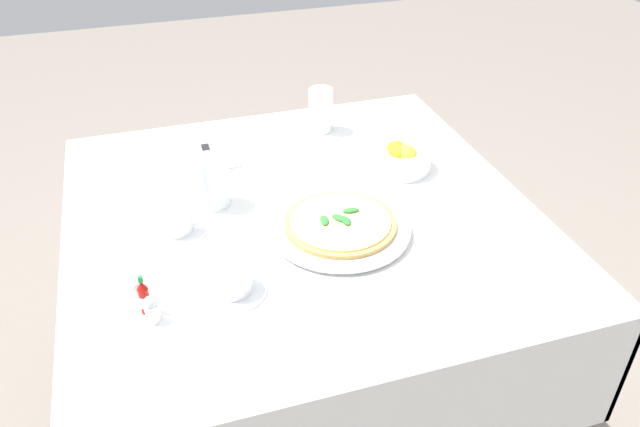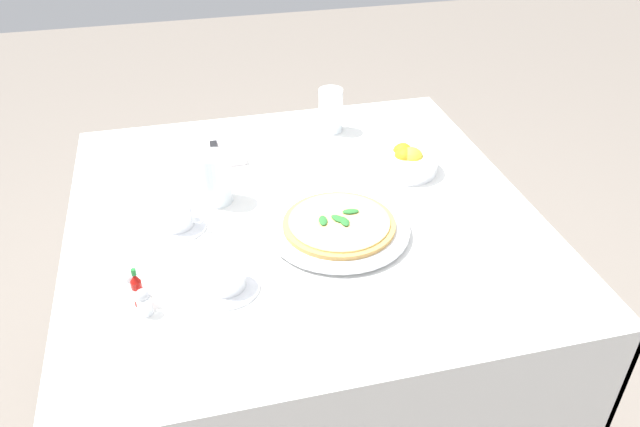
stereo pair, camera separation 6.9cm
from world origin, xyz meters
TOP-DOWN VIEW (x-y plane):
  - ground_plane at (0.00, 0.00)m, footprint 8.00×8.00m
  - dining_table at (0.00, 0.00)m, footprint 1.03×1.03m
  - pizza_plate at (-0.11, -0.06)m, footprint 0.30×0.30m
  - pizza at (-0.10, -0.06)m, footprint 0.24×0.24m
  - coffee_cup_far_left at (0.00, 0.28)m, footprint 0.13×0.13m
  - coffee_cup_left_edge at (-0.23, 0.20)m, footprint 0.13×0.13m
  - water_glass_far_right at (0.08, 0.18)m, footprint 0.07×0.07m
  - water_glass_right_edge at (0.37, -0.16)m, footprint 0.07×0.07m
  - napkin_folded at (0.34, 0.17)m, footprint 0.23×0.15m
  - dinner_knife at (0.34, 0.17)m, footprint 0.20×0.03m
  - citrus_bowl at (0.11, -0.29)m, footprint 0.15×0.15m
  - hot_sauce_bottle at (-0.23, 0.36)m, footprint 0.02×0.02m
  - salt_shaker at (-0.21, 0.37)m, footprint 0.03×0.03m
  - pepper_shaker at (-0.26, 0.35)m, footprint 0.03×0.03m

SIDE VIEW (x-z plane):
  - ground_plane at x=0.00m, z-range 0.00..0.00m
  - dining_table at x=0.00m, z-range 0.24..0.99m
  - napkin_folded at x=0.34m, z-range 0.76..0.78m
  - pizza_plate at x=-0.11m, z-range 0.76..0.78m
  - dinner_knife at x=0.34m, z-range 0.78..0.79m
  - pizza at x=-0.10m, z-range 0.77..0.79m
  - salt_shaker at x=-0.21m, z-range 0.75..0.81m
  - pepper_shaker at x=-0.26m, z-range 0.75..0.81m
  - coffee_cup_left_edge at x=-0.23m, z-range 0.75..0.81m
  - citrus_bowl at x=0.11m, z-range 0.75..0.82m
  - coffee_cup_far_left at x=0.00m, z-range 0.75..0.81m
  - hot_sauce_bottle at x=-0.23m, z-range 0.75..0.83m
  - water_glass_far_right at x=0.08m, z-range 0.75..0.87m
  - water_glass_right_edge at x=0.37m, z-range 0.75..0.87m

